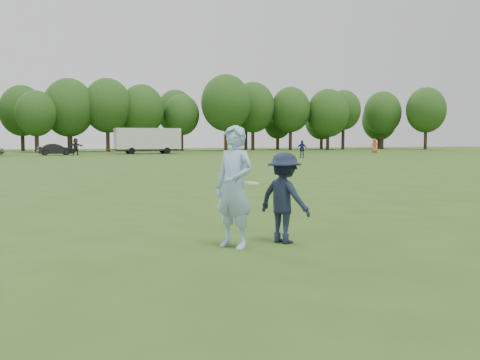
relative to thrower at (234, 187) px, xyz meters
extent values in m
plane|color=#2F4E15|center=(-0.65, -0.17, -1.07)|extent=(200.00, 200.00, 0.00)
imported|color=#98B9EC|center=(0.00, 0.00, 0.00)|extent=(0.84, 0.93, 2.13)
imported|color=#192037|center=(1.01, 0.12, -0.24)|extent=(1.03, 1.23, 1.65)
imported|color=navy|center=(21.99, 40.70, -0.19)|extent=(1.07, 0.98, 1.75)
imported|color=#DB4C19|center=(39.67, 54.31, -0.12)|extent=(1.09, 0.93, 1.90)
imported|color=#252525|center=(1.68, 57.14, -0.09)|extent=(1.90, 0.99, 1.96)
imported|color=black|center=(-0.44, 58.59, -0.41)|extent=(4.11, 1.89, 1.30)
cone|color=#DD630B|center=(20.26, 42.61, -0.92)|extent=(0.28, 0.28, 0.30)
cylinder|color=white|center=(0.25, -0.17, 0.08)|extent=(0.31, 0.31, 0.05)
cube|color=silver|center=(10.62, 60.69, 0.83)|extent=(8.00, 2.50, 2.60)
cube|color=black|center=(10.62, 60.69, -0.57)|extent=(7.60, 2.30, 0.25)
cylinder|color=black|center=(8.42, 59.44, -0.67)|extent=(0.80, 0.25, 0.80)
cylinder|color=black|center=(8.42, 61.94, -0.67)|extent=(0.80, 0.25, 0.80)
cylinder|color=black|center=(12.82, 59.44, -0.67)|extent=(0.80, 0.25, 0.80)
cylinder|color=black|center=(12.82, 61.94, -0.67)|extent=(0.80, 0.25, 0.80)
cube|color=#333333|center=(6.22, 60.69, -0.52)|extent=(1.20, 0.15, 0.12)
cylinder|color=#332114|center=(-2.25, 72.52, 0.44)|extent=(0.56, 0.56, 3.01)
ellipsoid|color=#213E14|center=(-2.25, 72.52, 4.27)|extent=(5.46, 5.46, 6.28)
cylinder|color=#332114|center=(2.18, 74.90, 0.55)|extent=(0.56, 0.56, 3.23)
ellipsoid|color=#213E14|center=(2.18, 74.90, 5.26)|extent=(7.29, 7.29, 8.38)
cylinder|color=#332114|center=(7.59, 74.80, 0.82)|extent=(0.56, 0.56, 3.77)
ellipsoid|color=#213E14|center=(7.59, 74.80, 5.66)|extent=(6.95, 6.95, 8.00)
cylinder|color=#332114|center=(12.73, 75.39, 0.60)|extent=(0.56, 0.56, 3.33)
ellipsoid|color=#213E14|center=(12.73, 75.39, 5.11)|extent=(6.71, 6.71, 7.71)
cylinder|color=#332114|center=(18.93, 75.64, 0.54)|extent=(0.56, 0.56, 3.22)
ellipsoid|color=#213E14|center=(18.93, 75.64, 4.50)|extent=(5.54, 5.54, 6.37)
cylinder|color=#332114|center=(25.19, 72.70, 1.01)|extent=(0.56, 0.56, 4.15)
ellipsoid|color=#213E14|center=(25.19, 72.70, 6.31)|extent=(7.59, 7.59, 8.73)
cylinder|color=#332114|center=(31.08, 76.22, 0.91)|extent=(0.56, 0.56, 3.95)
ellipsoid|color=#213E14|center=(31.08, 76.22, 5.92)|extent=(7.16, 7.16, 8.24)
cylinder|color=#332114|center=(37.21, 74.84, 0.88)|extent=(0.56, 0.56, 3.90)
ellipsoid|color=#213E14|center=(37.21, 74.84, 5.59)|extent=(6.49, 6.49, 7.46)
cylinder|color=#332114|center=(43.52, 73.61, 0.51)|extent=(0.56, 0.56, 3.16)
ellipsoid|color=#213E14|center=(43.52, 73.61, 5.06)|extent=(6.99, 6.99, 8.04)
cylinder|color=#332114|center=(47.91, 76.02, 1.08)|extent=(0.56, 0.56, 4.29)
ellipsoid|color=#213E14|center=(47.91, 76.02, 5.78)|extent=(6.02, 6.02, 6.93)
cylinder|color=#332114|center=(57.05, 77.59, 0.77)|extent=(0.56, 0.56, 3.68)
ellipsoid|color=#213E14|center=(57.05, 77.59, 5.49)|extent=(6.78, 6.78, 7.80)
cylinder|color=#332114|center=(62.13, 71.93, 0.92)|extent=(0.56, 0.56, 3.96)
ellipsoid|color=#213E14|center=(62.13, 71.93, 5.84)|extent=(6.93, 6.93, 7.96)
cylinder|color=#332114|center=(-4.14, 83.22, 0.57)|extent=(0.56, 0.56, 3.28)
ellipsoid|color=#213E14|center=(-4.14, 83.22, 5.09)|extent=(6.78, 6.78, 7.79)
cylinder|color=#332114|center=(2.81, 81.68, 0.49)|extent=(0.56, 0.56, 3.11)
ellipsoid|color=#213E14|center=(2.81, 81.68, 4.32)|extent=(5.34, 5.34, 6.14)
cylinder|color=#332114|center=(12.24, 83.09, 0.68)|extent=(0.56, 0.56, 3.50)
ellipsoid|color=#213E14|center=(12.24, 83.09, 4.48)|extent=(4.82, 4.82, 5.54)
cylinder|color=#332114|center=(20.01, 83.69, 0.83)|extent=(0.56, 0.56, 3.80)
ellipsoid|color=#213E14|center=(20.01, 83.69, 5.43)|extent=(6.34, 6.34, 7.29)
cylinder|color=#332114|center=(32.07, 81.94, 0.85)|extent=(0.56, 0.56, 3.84)
ellipsoid|color=#213E14|center=(32.07, 81.94, 4.94)|extent=(5.09, 5.09, 5.86)
cylinder|color=#332114|center=(37.61, 80.77, 0.22)|extent=(0.56, 0.56, 2.58)
ellipsoid|color=#213E14|center=(37.61, 80.77, 3.58)|extent=(4.86, 4.86, 5.59)
cylinder|color=#332114|center=(47.08, 82.21, 0.25)|extent=(0.56, 0.56, 2.62)
ellipsoid|color=#213E14|center=(47.08, 82.21, 4.15)|extent=(6.11, 6.11, 7.02)
cylinder|color=#332114|center=(58.64, 80.88, 0.21)|extent=(0.56, 0.56, 2.54)
ellipsoid|color=#213E14|center=(58.64, 80.88, 4.23)|extent=(6.47, 6.47, 7.44)
camera|label=1|loc=(-3.32, -9.11, 0.84)|focal=42.00mm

